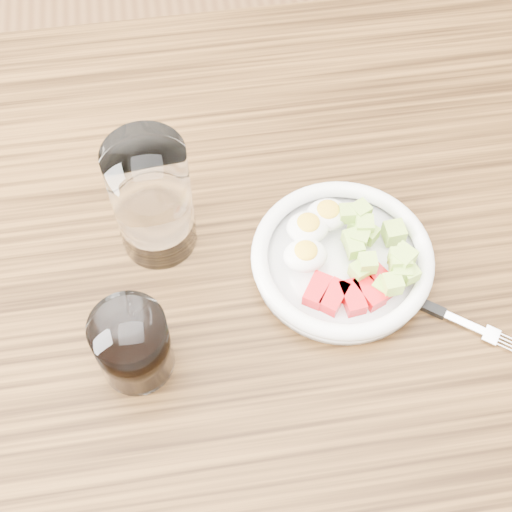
{
  "coord_description": "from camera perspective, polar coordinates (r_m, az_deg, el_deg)",
  "views": [
    {
      "loc": [
        -0.07,
        -0.39,
        1.47
      ],
      "look_at": [
        -0.01,
        0.01,
        0.8
      ],
      "focal_mm": 50.0,
      "sensor_mm": 36.0,
      "label": 1
    }
  ],
  "objects": [
    {
      "name": "fork",
      "position": [
        0.81,
        13.7,
        -4.02
      ],
      "size": [
        0.15,
        0.12,
        0.01
      ],
      "color": "black",
      "rests_on": "dining_table"
    },
    {
      "name": "dining_table",
      "position": [
        0.9,
        0.73,
        -4.77
      ],
      "size": [
        1.5,
        0.9,
        0.77
      ],
      "color": "brown",
      "rests_on": "ground"
    },
    {
      "name": "coffee_glass",
      "position": [
        0.73,
        -9.83,
        -7.03
      ],
      "size": [
        0.08,
        0.08,
        0.09
      ],
      "color": "white",
      "rests_on": "dining_table"
    },
    {
      "name": "bowl",
      "position": [
        0.81,
        6.92,
        -0.05
      ],
      "size": [
        0.21,
        0.21,
        0.05
      ],
      "color": "white",
      "rests_on": "dining_table"
    },
    {
      "name": "ground",
      "position": [
        1.53,
        0.44,
        -15.99
      ],
      "size": [
        4.0,
        4.0,
        0.0
      ],
      "primitive_type": "plane",
      "color": "brown",
      "rests_on": "ground"
    },
    {
      "name": "water_glass",
      "position": [
        0.78,
        -8.31,
        4.5
      ],
      "size": [
        0.09,
        0.09,
        0.15
      ],
      "primitive_type": "cylinder",
      "color": "white",
      "rests_on": "dining_table"
    }
  ]
}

